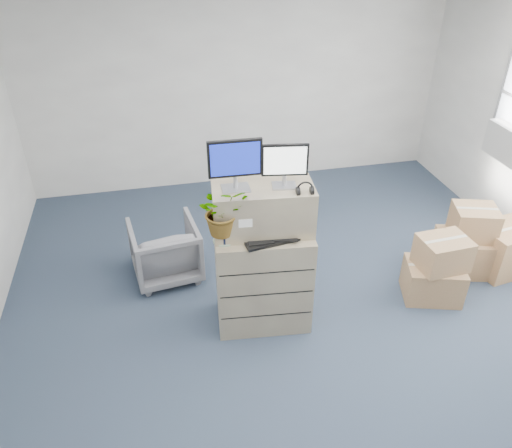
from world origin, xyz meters
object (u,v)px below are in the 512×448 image
(water_bottle, at_px, (270,218))
(office_chair, at_px, (165,248))
(monitor_right, at_px, (285,163))
(potted_plant, at_px, (223,216))
(keyboard, at_px, (271,239))
(monitor_left, at_px, (235,162))
(filing_cabinet_lower, at_px, (263,278))

(water_bottle, xyz_separation_m, office_chair, (-0.97, 0.90, -0.81))
(monitor_right, height_order, potted_plant, monitor_right)
(keyboard, xyz_separation_m, office_chair, (-0.93, 1.08, -0.70))
(monitor_left, height_order, potted_plant, monitor_left)
(water_bottle, bearing_deg, monitor_left, 177.19)
(office_chair, bearing_deg, water_bottle, 129.44)
(filing_cabinet_lower, height_order, keyboard, keyboard)
(filing_cabinet_lower, distance_m, monitor_right, 1.21)
(keyboard, bearing_deg, office_chair, 122.42)
(filing_cabinet_lower, height_order, monitor_right, monitor_right)
(monitor_right, bearing_deg, office_chair, 148.47)
(water_bottle, distance_m, potted_plant, 0.47)
(keyboard, xyz_separation_m, potted_plant, (-0.41, 0.09, 0.24))
(filing_cabinet_lower, xyz_separation_m, potted_plant, (-0.37, -0.05, 0.78))
(monitor_right, height_order, water_bottle, monitor_right)
(monitor_right, relative_size, keyboard, 0.81)
(filing_cabinet_lower, bearing_deg, monitor_right, 10.01)
(filing_cabinet_lower, height_order, potted_plant, potted_plant)
(potted_plant, bearing_deg, office_chair, 117.91)
(filing_cabinet_lower, height_order, monitor_left, monitor_left)
(monitor_right, distance_m, water_bottle, 0.56)
(potted_plant, bearing_deg, keyboard, -11.93)
(keyboard, relative_size, potted_plant, 1.03)
(monitor_left, distance_m, monitor_right, 0.43)
(monitor_left, xyz_separation_m, monitor_right, (0.42, -0.04, -0.03))
(potted_plant, height_order, office_chair, potted_plant)
(monitor_right, bearing_deg, water_bottle, 176.62)
(monitor_left, bearing_deg, office_chair, 128.54)
(water_bottle, distance_m, office_chair, 1.55)
(keyboard, distance_m, office_chair, 1.59)
(monitor_right, height_order, keyboard, monitor_right)
(office_chair, bearing_deg, filing_cabinet_lower, 126.15)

